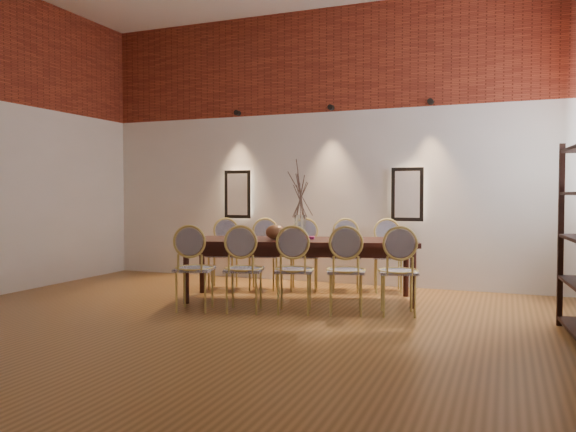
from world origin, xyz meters
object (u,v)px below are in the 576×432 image
(chair_near_e, at_px, (398,271))
(book, at_px, (304,238))
(chair_near_b, at_px, (244,269))
(chair_near_c, at_px, (294,270))
(chair_far_e, at_px, (388,256))
(dining_table, at_px, (300,270))
(vase, at_px, (300,227))
(chair_near_d, at_px, (346,271))
(chair_near_a, at_px, (195,269))
(chair_far_a, at_px, (223,254))
(chair_far_c, at_px, (304,255))
(chair_far_d, at_px, (346,256))
(bowl, at_px, (275,232))
(chair_far_b, at_px, (263,255))

(chair_near_e, distance_m, book, 1.38)
(chair_near_b, bearing_deg, chair_near_c, -0.00)
(chair_near_b, relative_size, chair_far_e, 1.00)
(dining_table, height_order, vase, vase)
(chair_near_d, bearing_deg, chair_near_a, -180.00)
(chair_far_a, bearing_deg, chair_near_c, 127.54)
(dining_table, distance_m, book, 0.40)
(chair_near_c, bearing_deg, vase, 89.70)
(chair_near_b, relative_size, chair_near_e, 1.00)
(chair_far_c, bearing_deg, dining_table, 90.00)
(chair_near_b, xyz_separation_m, chair_far_a, (-0.93, 1.26, 0.00))
(chair_near_b, distance_m, book, 1.05)
(chair_near_c, relative_size, chair_far_d, 1.00)
(bowl, bearing_deg, chair_far_a, 152.17)
(chair_near_b, bearing_deg, chair_far_b, 90.00)
(chair_near_d, bearing_deg, chair_near_c, -180.00)
(chair_near_b, relative_size, chair_near_c, 1.00)
(dining_table, height_order, chair_far_a, chair_far_a)
(chair_near_b, distance_m, chair_far_c, 1.57)
(bowl, bearing_deg, chair_far_c, 84.75)
(dining_table, relative_size, chair_far_c, 2.99)
(dining_table, height_order, chair_near_a, chair_near_a)
(chair_near_e, height_order, chair_far_a, same)
(bowl, bearing_deg, vase, 24.97)
(chair_far_e, bearing_deg, chair_near_e, 90.00)
(chair_near_b, height_order, bowl, chair_near_b)
(chair_far_e, xyz_separation_m, book, (-0.87, -0.92, 0.30))
(bowl, bearing_deg, chair_near_a, -125.01)
(chair_near_e, height_order, chair_far_e, same)
(chair_near_a, distance_m, chair_near_e, 2.25)
(chair_near_b, relative_size, chair_far_b, 1.00)
(chair_near_d, bearing_deg, dining_table, 127.54)
(chair_far_a, bearing_deg, vase, 147.04)
(chair_far_b, bearing_deg, chair_near_e, 139.06)
(chair_far_b, bearing_deg, chair_far_a, 0.00)
(chair_far_b, bearing_deg, chair_near_d, 127.54)
(bowl, bearing_deg, chair_near_c, -50.97)
(chair_far_d, bearing_deg, chair_far_e, 180.00)
(chair_near_c, distance_m, chair_near_d, 0.56)
(chair_near_a, height_order, chair_near_d, same)
(vase, xyz_separation_m, bowl, (-0.28, -0.13, -0.06))
(chair_near_e, relative_size, book, 3.62)
(chair_far_b, bearing_deg, book, 132.61)
(chair_far_a, xyz_separation_m, chair_far_c, (1.08, 0.30, 0.00))
(chair_near_a, relative_size, chair_far_b, 1.00)
(chair_near_b, height_order, chair_far_c, same)
(chair_near_d, height_order, bowl, chair_near_d)
(chair_near_e, bearing_deg, chair_far_a, 146.95)
(chair_near_e, bearing_deg, chair_near_c, -180.00)
(vase, bearing_deg, dining_table, -164.48)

